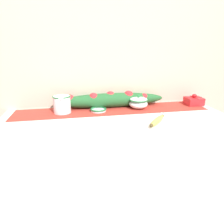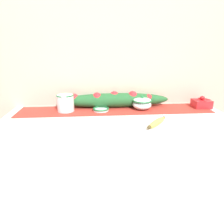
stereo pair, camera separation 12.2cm
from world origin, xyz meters
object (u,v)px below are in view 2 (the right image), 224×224
at_px(cream_pitcher, 65,102).
at_px(spoon, 162,116).
at_px(sugar_bowl, 142,103).
at_px(small_dish, 101,109).
at_px(banana, 157,122).
at_px(gift_box, 201,103).

bearing_deg(cream_pitcher, spoon, -13.91).
bearing_deg(sugar_bowl, small_dish, -177.21).
height_order(small_dish, spoon, small_dish).
distance_m(cream_pitcher, banana, 0.63).
bearing_deg(sugar_bowl, banana, -86.20).
bearing_deg(spoon, small_dish, 136.77).
xyz_separation_m(sugar_bowl, gift_box, (0.45, 0.01, -0.01)).
xyz_separation_m(small_dish, banana, (0.31, -0.29, 0.00)).
xyz_separation_m(cream_pitcher, banana, (0.56, -0.30, -0.05)).
height_order(sugar_bowl, banana, sugar_bowl).
bearing_deg(cream_pitcher, sugar_bowl, -0.12).
xyz_separation_m(cream_pitcher, spoon, (0.63, -0.16, -0.06)).
height_order(cream_pitcher, gift_box, cream_pitcher).
height_order(cream_pitcher, banana, cream_pitcher).
distance_m(banana, gift_box, 0.53).
distance_m(cream_pitcher, gift_box, 0.98).
relative_size(sugar_bowl, spoon, 0.77).
relative_size(cream_pitcher, banana, 0.83).
xyz_separation_m(cream_pitcher, gift_box, (0.98, 0.01, -0.03)).
height_order(cream_pitcher, spoon, cream_pitcher).
distance_m(sugar_bowl, spoon, 0.19).
distance_m(sugar_bowl, banana, 0.30).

